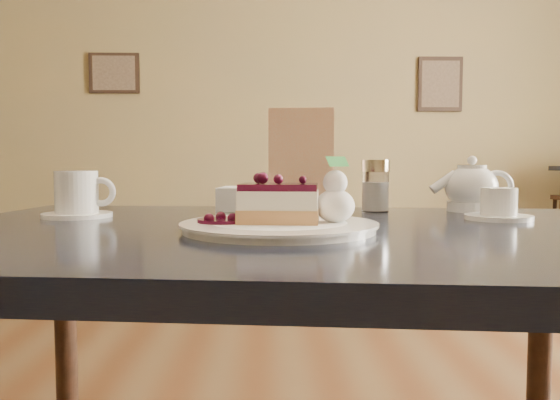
{
  "coord_description": "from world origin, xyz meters",
  "views": [
    {
      "loc": [
        0.05,
        -0.61,
        0.81
      ],
      "look_at": [
        0.06,
        0.1,
        0.76
      ],
      "focal_mm": 35.0,
      "sensor_mm": 36.0,
      "label": 1
    }
  ],
  "objects_px": {
    "cheesecake_slice": "(279,204)",
    "coffee_set": "(78,197)",
    "dessert_plate": "(279,227)",
    "tea_set": "(476,192)",
    "main_table": "(282,275)"
  },
  "relations": [
    {
      "from": "main_table",
      "to": "tea_set",
      "type": "distance_m",
      "value": 0.46
    },
    {
      "from": "main_table",
      "to": "coffee_set",
      "type": "bearing_deg",
      "value": 162.39
    },
    {
      "from": "main_table",
      "to": "coffee_set",
      "type": "height_order",
      "value": "coffee_set"
    },
    {
      "from": "cheesecake_slice",
      "to": "tea_set",
      "type": "bearing_deg",
      "value": 41.29
    },
    {
      "from": "dessert_plate",
      "to": "coffee_set",
      "type": "height_order",
      "value": "coffee_set"
    },
    {
      "from": "tea_set",
      "to": "cheesecake_slice",
      "type": "bearing_deg",
      "value": -144.85
    },
    {
      "from": "dessert_plate",
      "to": "cheesecake_slice",
      "type": "xyz_separation_m",
      "value": [
        0.0,
        0.0,
        0.03
      ]
    },
    {
      "from": "dessert_plate",
      "to": "tea_set",
      "type": "height_order",
      "value": "tea_set"
    },
    {
      "from": "dessert_plate",
      "to": "cheesecake_slice",
      "type": "height_order",
      "value": "cheesecake_slice"
    },
    {
      "from": "coffee_set",
      "to": "tea_set",
      "type": "xyz_separation_m",
      "value": [
        0.75,
        0.07,
        0.0
      ]
    },
    {
      "from": "dessert_plate",
      "to": "tea_set",
      "type": "bearing_deg",
      "value": 35.15
    },
    {
      "from": "dessert_plate",
      "to": "cheesecake_slice",
      "type": "distance_m",
      "value": 0.03
    },
    {
      "from": "dessert_plate",
      "to": "coffee_set",
      "type": "xyz_separation_m",
      "value": [
        -0.36,
        0.21,
        0.03
      ]
    },
    {
      "from": "dessert_plate",
      "to": "tea_set",
      "type": "xyz_separation_m",
      "value": [
        0.39,
        0.28,
        0.03
      ]
    },
    {
      "from": "cheesecake_slice",
      "to": "coffee_set",
      "type": "xyz_separation_m",
      "value": [
        -0.36,
        0.21,
        -0.0
      ]
    }
  ]
}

